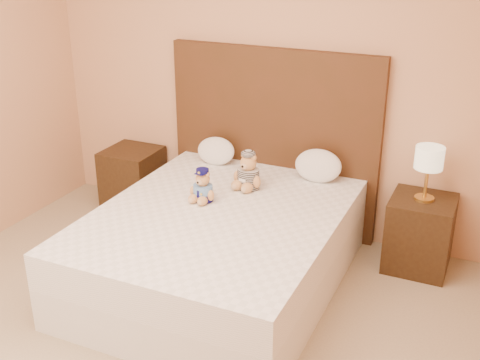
% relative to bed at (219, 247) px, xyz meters
% --- Properties ---
extents(room_walls, '(4.04, 4.52, 2.72)m').
position_rel_bed_xyz_m(room_walls, '(0.00, -0.74, 1.53)').
color(room_walls, tan).
rests_on(room_walls, ground).
extents(bed, '(1.60, 2.00, 0.55)m').
position_rel_bed_xyz_m(bed, '(0.00, 0.00, 0.00)').
color(bed, white).
rests_on(bed, ground).
extents(headboard, '(1.75, 0.08, 1.50)m').
position_rel_bed_xyz_m(headboard, '(0.00, 1.01, 0.47)').
color(headboard, '#452514').
rests_on(headboard, ground).
extents(nightstand_left, '(0.45, 0.45, 0.55)m').
position_rel_bed_xyz_m(nightstand_left, '(-1.25, 0.80, -0.00)').
color(nightstand_left, '#332210').
rests_on(nightstand_left, ground).
extents(nightstand_right, '(0.45, 0.45, 0.55)m').
position_rel_bed_xyz_m(nightstand_right, '(1.25, 0.80, -0.00)').
color(nightstand_right, '#332210').
rests_on(nightstand_right, ground).
extents(lamp, '(0.20, 0.20, 0.40)m').
position_rel_bed_xyz_m(lamp, '(1.25, 0.80, 0.57)').
color(lamp, gold).
rests_on(lamp, nightstand_right).
extents(teddy_police, '(0.23, 0.22, 0.24)m').
position_rel_bed_xyz_m(teddy_police, '(-0.18, 0.13, 0.39)').
color(teddy_police, '#BA7B48').
rests_on(teddy_police, bed).
extents(teddy_prisoner, '(0.29, 0.28, 0.28)m').
position_rel_bed_xyz_m(teddy_prisoner, '(0.02, 0.47, 0.41)').
color(teddy_prisoner, '#BA7B48').
rests_on(teddy_prisoner, bed).
extents(pillow_left, '(0.33, 0.21, 0.23)m').
position_rel_bed_xyz_m(pillow_left, '(-0.43, 0.83, 0.39)').
color(pillow_left, white).
rests_on(pillow_left, bed).
extents(pillow_right, '(0.37, 0.24, 0.26)m').
position_rel_bed_xyz_m(pillow_right, '(0.44, 0.83, 0.40)').
color(pillow_right, white).
rests_on(pillow_right, bed).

